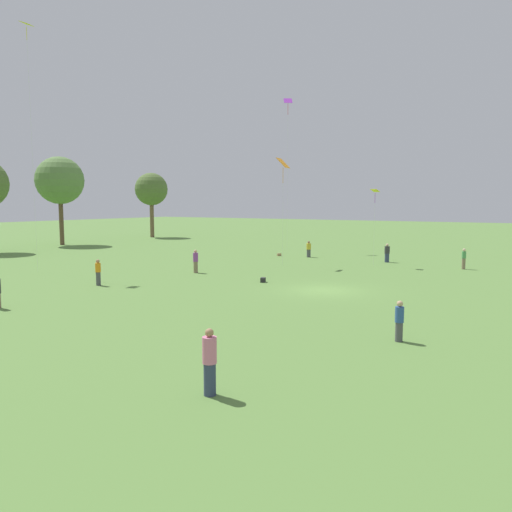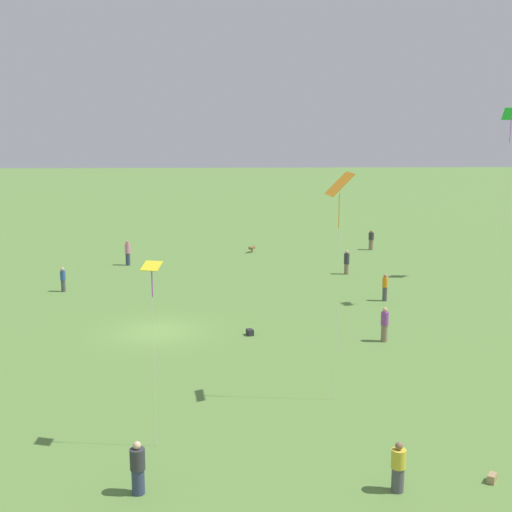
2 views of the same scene
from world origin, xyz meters
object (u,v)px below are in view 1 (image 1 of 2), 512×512
Objects in this scene: person_0 at (387,253)px; person_6 at (309,249)px; person_2 at (210,362)px; person_4 at (464,259)px; kite_6 at (283,165)px; person_8 at (399,321)px; person_1 at (196,261)px; kite_0 at (288,109)px; kite_3 at (375,195)px; person_3 at (98,272)px; kite_5 at (27,42)px; picnic_bag_1 at (279,255)px; picnic_bag_0 at (263,280)px.

person_0 reaches higher than person_6.
person_2 reaches higher than person_4.
person_6 is 0.18× the size of kite_6.
person_8 is at bearing -37.61° from person_2.
person_0 is 34.08m from person_2.
person_1 is 25.71m from kite_0.
kite_3 is (30.53, 5.38, 5.10)m from person_2.
person_2 is 1.12× the size of person_3.
kite_0 reaches higher than person_2.
kite_5 is (13.25, 26.64, 16.32)m from person_2.
person_2 is at bearing -151.73° from person_1.
person_4 is 8.84m from kite_3.
person_3 is at bearing 13.23° from person_0.
person_1 reaches higher than picnic_bag_1.
person_8 is (-3.01, -20.39, -0.05)m from person_3.
person_4 is at bearing -24.22° from kite_5.
person_3 is 23.33m from kite_3.
kite_6 is (-13.21, -6.56, -7.36)m from kite_0.
person_4 is at bearing -36.26° from picnic_bag_0.
person_3 is 22.17m from picnic_bag_1.
person_1 reaches higher than person_3.
kite_0 is at bearing 25.53° from kite_3.
person_8 reaches higher than picnic_bag_1.
person_2 reaches higher than person_1.
kite_3 is 12.90× the size of picnic_bag_0.
kite_3 is (11.32, -10.30, 5.17)m from person_1.
kite_0 is 17.24m from picnic_bag_1.
person_2 is (-33.68, -5.16, 0.13)m from person_0.
picnic_bag_0 is at bearing -111.48° from person_1.
person_6 is 3.19m from picnic_bag_1.
person_6 is (0.12, 7.88, -0.04)m from person_0.
person_1 reaches higher than picnic_bag_0.
person_6 is at bearing -174.07° from person_3.
picnic_bag_1 is (-0.34, 10.96, -0.69)m from person_0.
kite_5 is at bearing 110.88° from person_6.
kite_0 is at bearing 15.22° from kite_5.
picnic_bag_1 is at bearing -114.91° from person_8.
person_8 is (-25.47, -8.16, -0.02)m from person_0.
person_1 is 1.04× the size of person_3.
person_8 is 0.18× the size of kite_6.
kite_5 is (-18.98, 28.21, 16.42)m from person_4.
person_3 is 0.09× the size of kite_5.
picnic_bag_0 is at bearing 134.98° from kite_3.
person_1 is at bearing -92.67° from person_8.
picnic_bag_1 is (15.39, 7.22, -0.02)m from picnic_bag_0.
person_2 is 1.19× the size of person_8.
kite_5 is 37.17× the size of picnic_bag_0.
person_3 reaches higher than person_4.
kite_0 is (28.67, 1.29, 15.01)m from person_3.
person_3 is 1.06× the size of person_8.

